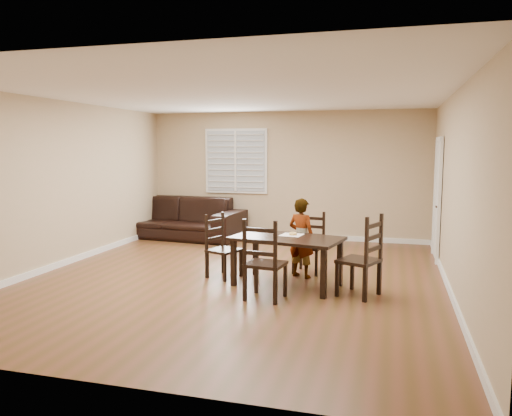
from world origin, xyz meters
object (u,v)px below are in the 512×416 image
(chair_far, at_px, (262,264))
(donut, at_px, (293,233))
(child, at_px, (301,238))
(chair_left, at_px, (218,248))
(dining_table, at_px, (287,243))
(sofa, at_px, (175,217))
(chair_right, at_px, (368,260))
(chair_near, at_px, (311,244))

(chair_far, bearing_deg, donut, -95.48)
(donut, bearing_deg, child, 81.04)
(chair_left, distance_m, donut, 1.20)
(chair_left, height_order, donut, chair_left)
(dining_table, xyz_separation_m, sofa, (-3.15, 3.15, -0.17))
(chair_left, bearing_deg, chair_right, -81.56)
(chair_near, xyz_separation_m, donut, (-0.14, -0.77, 0.30))
(donut, bearing_deg, chair_left, 175.49)
(chair_left, height_order, sofa, chair_left)
(chair_near, bearing_deg, donut, -90.74)
(chair_far, distance_m, chair_left, 1.42)
(dining_table, height_order, chair_right, chair_right)
(dining_table, distance_m, donut, 0.20)
(dining_table, bearing_deg, child, 90.00)
(chair_far, height_order, chair_right, chair_right)
(chair_far, xyz_separation_m, donut, (0.21, 0.95, 0.25))
(donut, distance_m, sofa, 4.39)
(chair_near, distance_m, sofa, 4.01)
(chair_right, distance_m, donut, 1.17)
(donut, bearing_deg, sofa, 136.95)
(child, xyz_separation_m, sofa, (-3.26, 2.62, -0.16))
(chair_left, bearing_deg, child, -55.87)
(chair_near, distance_m, child, 0.45)
(chair_near, relative_size, child, 0.79)
(chair_near, distance_m, chair_far, 1.76)
(chair_right, relative_size, donut, 9.52)
(dining_table, distance_m, sofa, 4.46)
(dining_table, bearing_deg, chair_far, -89.20)
(dining_table, xyz_separation_m, chair_right, (1.12, -0.26, -0.12))
(sofa, bearing_deg, chair_far, -46.96)
(chair_right, bearing_deg, dining_table, -80.38)
(chair_right, height_order, child, child)
(chair_right, bearing_deg, sofa, -105.92)
(donut, xyz_separation_m, sofa, (-3.20, 2.99, -0.29))
(chair_right, relative_size, child, 0.91)
(chair_far, distance_m, sofa, 4.95)
(chair_right, height_order, donut, chair_right)
(dining_table, relative_size, chair_right, 1.50)
(chair_near, relative_size, chair_far, 0.90)
(chair_near, xyz_separation_m, child, (-0.08, -0.40, 0.17))
(chair_far, height_order, chair_left, chair_far)
(dining_table, bearing_deg, chair_right, -1.23)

